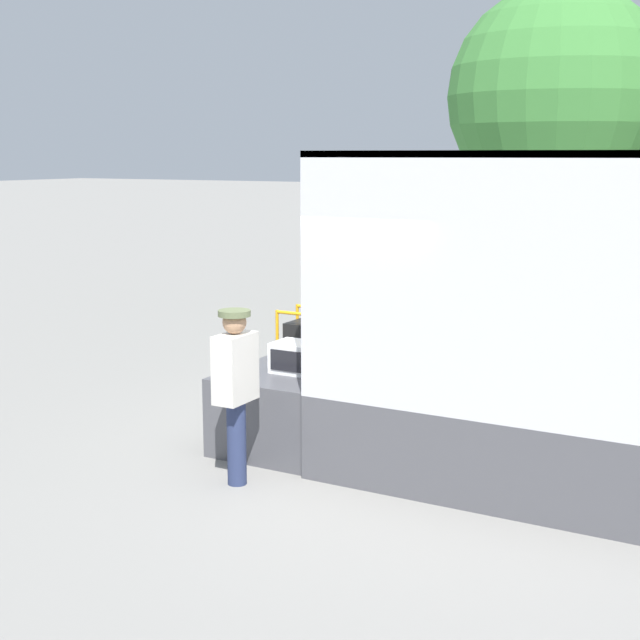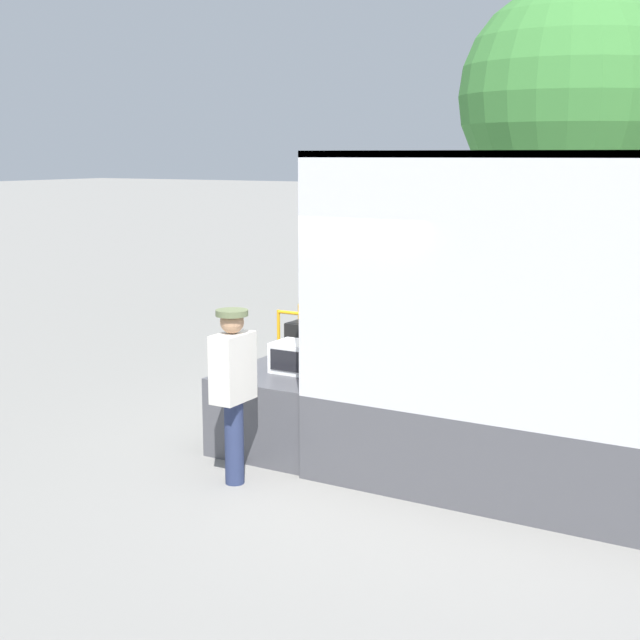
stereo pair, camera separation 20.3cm
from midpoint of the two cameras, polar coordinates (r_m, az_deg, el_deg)
The scene contains 6 objects.
ground_plane at distance 9.55m, azimuth 2.77°, elevation -8.07°, with size 160.00×160.00×0.00m, color gray.
tailgate_deck at distance 9.71m, azimuth -0.34°, elevation -5.23°, with size 1.19×2.09×0.82m, color #4C4C51.
microwave at distance 9.23m, azimuth -0.66°, elevation -2.42°, with size 0.56×0.41×0.32m.
portable_generator at distance 9.91m, azimuth 0.36°, elevation -1.25°, with size 0.71×0.48×0.54m.
worker_person at distance 8.25m, azimuth -4.88°, elevation -3.76°, with size 0.30×0.44×1.66m.
street_tree at distance 18.84m, azimuth 15.93°, elevation 13.61°, with size 4.35×4.35×6.37m.
Camera 2 is at (4.23, -8.00, 3.05)m, focal length 50.00 mm.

